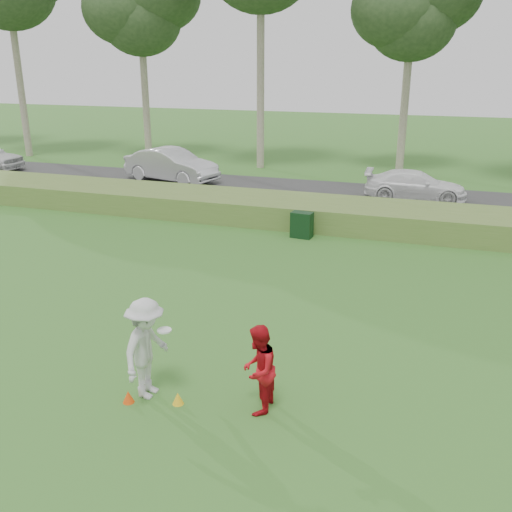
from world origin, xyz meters
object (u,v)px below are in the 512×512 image
(player_white, at_px, (147,348))
(car_right, at_px, (415,185))
(player_red, at_px, (258,370))
(cone_orange, at_px, (128,397))
(utility_cabinet, at_px, (302,225))
(cone_yellow, at_px, (178,398))
(car_mid, at_px, (171,165))

(player_white, distance_m, car_right, 18.47)
(player_red, relative_size, cone_orange, 7.06)
(player_red, xyz_separation_m, car_right, (1.68, 17.89, -0.14))
(utility_cabinet, xyz_separation_m, car_right, (3.54, 7.11, 0.25))
(cone_orange, relative_size, car_right, 0.05)
(cone_yellow, xyz_separation_m, car_mid, (-9.21, 18.45, 0.79))
(player_white, bearing_deg, car_mid, 27.79)
(cone_orange, distance_m, cone_yellow, 0.95)
(player_white, distance_m, cone_orange, 0.99)
(cone_yellow, height_order, car_right, car_right)
(utility_cabinet, bearing_deg, cone_orange, -86.86)
(player_red, height_order, car_mid, car_mid)
(car_right, bearing_deg, cone_orange, 164.53)
(cone_yellow, xyz_separation_m, car_right, (3.19, 18.18, 0.60))
(player_red, height_order, cone_orange, player_red)
(car_right, bearing_deg, player_red, 171.72)
(cone_yellow, distance_m, car_right, 18.47)
(cone_yellow, bearing_deg, player_red, 10.86)
(car_mid, bearing_deg, player_white, -140.78)
(player_red, distance_m, utility_cabinet, 10.94)
(cone_yellow, bearing_deg, car_right, 80.05)
(player_white, relative_size, player_red, 1.18)
(cone_yellow, bearing_deg, car_mid, 116.53)
(car_mid, relative_size, car_right, 1.14)
(car_right, bearing_deg, utility_cabinet, 150.65)
(player_red, relative_size, utility_cabinet, 1.81)
(cone_orange, relative_size, cone_yellow, 1.01)
(cone_orange, xyz_separation_m, utility_cabinet, (0.57, 11.31, 0.35))
(cone_yellow, height_order, utility_cabinet, utility_cabinet)
(cone_orange, xyz_separation_m, car_right, (4.11, 18.42, 0.60))
(player_white, xyz_separation_m, utility_cabinet, (0.32, 10.95, -0.53))
(player_red, bearing_deg, car_mid, -150.95)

